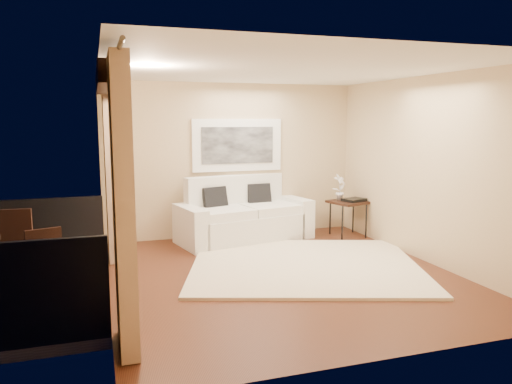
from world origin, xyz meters
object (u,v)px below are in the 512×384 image
orchid (340,187)px  side_table (348,204)px  balcony_chair_far (16,242)px  balcony_chair_near (47,264)px  sofa (243,217)px

orchid → side_table: bearing=-47.3°
balcony_chair_far → balcony_chair_near: size_ratio=1.14×
sofa → balcony_chair_near: (-2.95, -2.40, 0.12)m
side_table → balcony_chair_near: size_ratio=0.81×
sofa → orchid: size_ratio=5.14×
orchid → balcony_chair_near: orchid is taller
sofa → balcony_chair_near: sofa is taller
side_table → orchid: bearing=132.7°
side_table → orchid: size_ratio=1.53×
side_table → balcony_chair_far: (-5.22, -1.21, 0.01)m
sofa → balcony_chair_far: bearing=-167.2°
side_table → orchid: (-0.11, 0.12, 0.29)m
sofa → side_table: 1.90m
side_table → balcony_chair_near: 5.23m
sofa → orchid: (1.75, -0.22, 0.49)m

